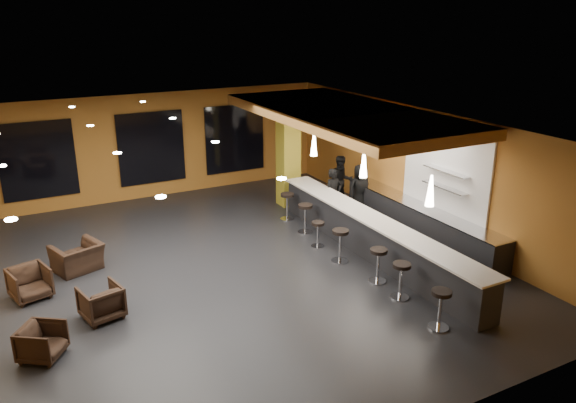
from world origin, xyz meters
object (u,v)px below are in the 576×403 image
staff_c (360,189)px  armchair_a (42,342)px  staff_a (333,194)px  bar_stool_0 (441,304)px  bar_stool_6 (287,203)px  bar_stool_1 (401,276)px  pendant_1 (364,164)px  staff_b (341,182)px  armchair_d (77,257)px  pendant_0 (431,191)px  armchair_b (101,302)px  column (288,152)px  bar_stool_4 (318,231)px  bar_stool_3 (340,241)px  bar_stool_5 (305,215)px  bar_counter (372,238)px  armchair_c (30,283)px  bar_stool_2 (378,261)px  pendant_2 (314,144)px  prep_counter (419,221)px

staff_c → armchair_a: (-9.58, -3.70, -0.45)m
staff_a → bar_stool_0: staff_a is taller
staff_c → bar_stool_6: size_ratio=1.88×
staff_a → armchair_a: (-8.54, -3.60, -0.46)m
staff_c → bar_stool_0: bearing=-107.3°
staff_a → bar_stool_1: staff_a is taller
pendant_1 → staff_c: 3.23m
staff_b → armchair_d: bearing=-159.9°
pendant_0 → armchair_b: (-6.76, 2.08, -1.99)m
column → bar_stool_6: 1.87m
bar_stool_1 → bar_stool_4: bearing=92.9°
bar_stool_3 → column: bearing=78.6°
staff_a → armchair_d: 7.42m
pendant_0 → staff_b: bearing=76.1°
column → bar_stool_5: 2.79m
staff_c → bar_stool_3: bearing=-128.3°
bar_counter → armchair_d: bar_counter is taller
bar_counter → armchair_c: bar_counter is taller
bar_stool_2 → pendant_2: bearing=80.2°
bar_stool_1 → bar_stool_2: same height
pendant_0 → bar_stool_0: size_ratio=0.83×
prep_counter → bar_stool_4: 3.00m
bar_counter → armchair_d: size_ratio=7.51×
staff_a → armchair_b: staff_a is taller
staff_c → armchair_b: staff_c is taller
pendant_2 → bar_stool_3: pendant_2 is taller
staff_c → armchair_d: 8.46m
staff_c → bar_stool_1: size_ratio=1.88×
staff_c → pendant_2: bearing=178.1°
bar_counter → staff_a: staff_a is taller
prep_counter → staff_a: staff_a is taller
armchair_a → staff_a: bearing=-32.3°
armchair_a → armchair_c: bearing=35.0°
bar_stool_1 → armchair_c: bearing=152.1°
column → staff_a: bearing=-73.5°
armchair_d → bar_stool_5: bearing=156.8°
armchair_c → bar_stool_2: bar_stool_2 is taller
staff_c → bar_counter: bearing=-115.3°
column → bar_counter: bearing=-90.0°
column → bar_stool_3: 4.77m
pendant_0 → bar_stool_4: bearing=106.4°
staff_a → bar_stool_3: staff_a is taller
bar_counter → staff_a: bearing=78.6°
bar_stool_0 → armchair_c: bearing=144.0°
staff_a → armchair_c: staff_a is taller
bar_stool_2 → bar_stool_6: bar_stool_2 is taller
armchair_a → bar_stool_1: bearing=-65.1°
armchair_c → bar_stool_2: (7.25, -2.96, 0.17)m
prep_counter → armchair_b: prep_counter is taller
staff_a → bar_stool_4: size_ratio=2.22×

